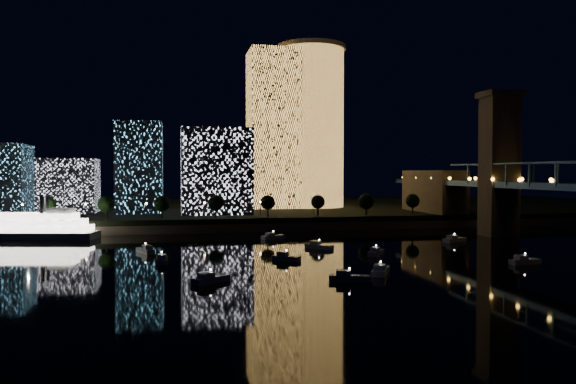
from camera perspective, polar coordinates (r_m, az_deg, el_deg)
The scene contains 10 objects.
ground at distance 135.75m, azimuth 8.37°, elevation -7.39°, with size 520.00×520.00×0.00m, color black.
far_bank at distance 290.19m, azimuth -2.46°, elevation -1.87°, with size 420.00×160.00×5.00m, color black.
seawall at distance 213.86m, azimuth 0.85°, elevation -3.53°, with size 420.00×6.00×3.00m, color #6B5E4C.
tower_cylindrical at distance 280.24m, azimuth 2.39°, elevation 6.66°, with size 34.00×34.00×79.49m.
tower_rectangular at distance 274.13m, azimuth -1.49°, elevation 6.36°, with size 23.84×23.84×75.87m, color #E7A44A.
midrise_blocks at distance 244.57m, azimuth -15.75°, elevation 1.76°, with size 109.61×39.42×38.43m.
riverboat at distance 207.95m, azimuth -25.48°, elevation -3.25°, with size 49.82×19.83×14.72m.
motorboats at distance 145.87m, azimuth 3.44°, elevation -6.39°, with size 102.71×79.82×2.78m.
esplanade_trees at distance 214.95m, azimuth -6.77°, elevation -1.12°, with size 165.60×6.35×8.68m.
street_lamps at distance 220.59m, azimuth -8.48°, elevation -1.42°, with size 132.70×0.70×5.65m.
Camera 1 is at (-45.73, -125.89, 22.10)m, focal length 35.00 mm.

